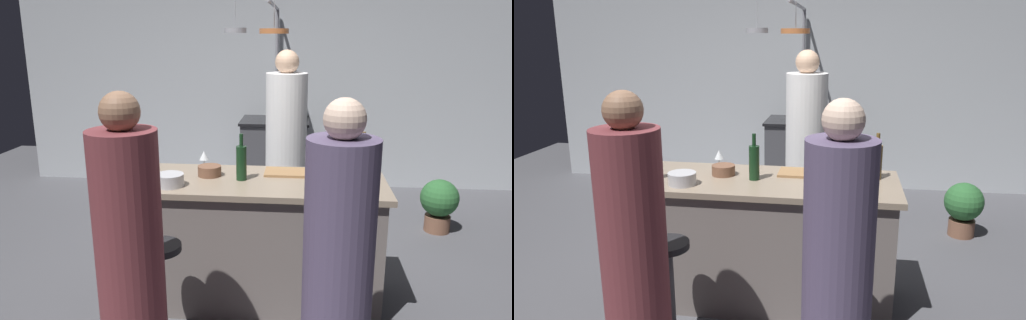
% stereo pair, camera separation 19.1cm
% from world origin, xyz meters
% --- Properties ---
extents(ground_plane, '(9.00, 9.00, 0.00)m').
position_xyz_m(ground_plane, '(0.00, 0.00, 0.00)').
color(ground_plane, '#4C4C51').
extents(back_wall, '(6.40, 0.16, 2.60)m').
position_xyz_m(back_wall, '(0.00, 2.85, 1.30)').
color(back_wall, '#B2B7BC').
rests_on(back_wall, ground_plane).
extents(kitchen_island, '(1.80, 0.72, 0.90)m').
position_xyz_m(kitchen_island, '(0.00, 0.00, 0.45)').
color(kitchen_island, slate).
rests_on(kitchen_island, ground_plane).
extents(stove_range, '(0.80, 0.64, 0.89)m').
position_xyz_m(stove_range, '(0.00, 2.45, 0.45)').
color(stove_range, '#47474C').
rests_on(stove_range, ground_plane).
extents(chef, '(0.37, 0.37, 1.74)m').
position_xyz_m(chef, '(0.18, 1.10, 0.81)').
color(chef, white).
rests_on(chef, ground_plane).
extents(bar_stool_left, '(0.28, 0.28, 0.68)m').
position_xyz_m(bar_stool_left, '(-0.49, -0.62, 0.38)').
color(bar_stool_left, '#4C4C51').
rests_on(bar_stool_left, ground_plane).
extents(guest_left, '(0.34, 0.34, 1.61)m').
position_xyz_m(guest_left, '(-0.53, -0.98, 0.75)').
color(guest_left, brown).
rests_on(guest_left, ground_plane).
extents(bar_stool_right, '(0.28, 0.28, 0.68)m').
position_xyz_m(bar_stool_right, '(0.53, -0.62, 0.38)').
color(bar_stool_right, '#4C4C51').
rests_on(bar_stool_right, ground_plane).
extents(guest_right, '(0.34, 0.34, 1.60)m').
position_xyz_m(guest_right, '(0.51, -1.01, 0.74)').
color(guest_right, '#594C6B').
rests_on(guest_right, ground_plane).
extents(overhead_pot_rack, '(0.58, 1.57, 2.17)m').
position_xyz_m(overhead_pot_rack, '(-0.04, 1.93, 1.64)').
color(overhead_pot_rack, gray).
rests_on(overhead_pot_rack, ground_plane).
extents(potted_plant, '(0.36, 0.36, 0.52)m').
position_xyz_m(potted_plant, '(1.65, 1.39, 0.30)').
color(potted_plant, brown).
rests_on(potted_plant, ground_plane).
extents(cutting_board, '(0.32, 0.22, 0.02)m').
position_xyz_m(cutting_board, '(0.22, 0.17, 0.91)').
color(cutting_board, '#997047').
rests_on(cutting_board, kitchen_island).
extents(pepper_mill, '(0.05, 0.05, 0.21)m').
position_xyz_m(pepper_mill, '(0.45, 0.03, 1.01)').
color(pepper_mill, '#382319').
rests_on(pepper_mill, kitchen_island).
extents(wine_bottle_dark, '(0.07, 0.07, 0.29)m').
position_xyz_m(wine_bottle_dark, '(-0.77, -0.11, 1.01)').
color(wine_bottle_dark, black).
rests_on(wine_bottle_dark, kitchen_island).
extents(wine_bottle_white, '(0.07, 0.07, 0.29)m').
position_xyz_m(wine_bottle_white, '(0.58, 0.01, 1.01)').
color(wine_bottle_white, gray).
rests_on(wine_bottle_white, kitchen_island).
extents(wine_bottle_green, '(0.07, 0.07, 0.33)m').
position_xyz_m(wine_bottle_green, '(0.42, -0.13, 1.03)').
color(wine_bottle_green, '#193D23').
rests_on(wine_bottle_green, kitchen_island).
extents(wine_bottle_red, '(0.07, 0.07, 0.32)m').
position_xyz_m(wine_bottle_red, '(-0.08, -0.01, 1.03)').
color(wine_bottle_red, '#143319').
rests_on(wine_bottle_red, kitchen_island).
extents(wine_bottle_amber, '(0.07, 0.07, 0.32)m').
position_xyz_m(wine_bottle_amber, '(0.74, 0.13, 1.03)').
color(wine_bottle_amber, brown).
rests_on(wine_bottle_amber, kitchen_island).
extents(wine_glass_by_chef, '(0.07, 0.07, 0.15)m').
position_xyz_m(wine_glass_by_chef, '(0.63, -0.27, 1.01)').
color(wine_glass_by_chef, silver).
rests_on(wine_glass_by_chef, kitchen_island).
extents(wine_glass_near_left_guest, '(0.07, 0.07, 0.15)m').
position_xyz_m(wine_glass_near_left_guest, '(-0.39, 0.20, 1.01)').
color(wine_glass_near_left_guest, silver).
rests_on(wine_glass_near_left_guest, kitchen_island).
extents(mixing_bowl_steel, '(0.19, 0.19, 0.08)m').
position_xyz_m(mixing_bowl_steel, '(-0.53, -0.19, 0.94)').
color(mixing_bowl_steel, '#B7B7BC').
rests_on(mixing_bowl_steel, kitchen_island).
extents(mixing_bowl_wooden, '(0.16, 0.16, 0.07)m').
position_xyz_m(mixing_bowl_wooden, '(-0.32, 0.06, 0.94)').
color(mixing_bowl_wooden, brown).
rests_on(mixing_bowl_wooden, kitchen_island).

